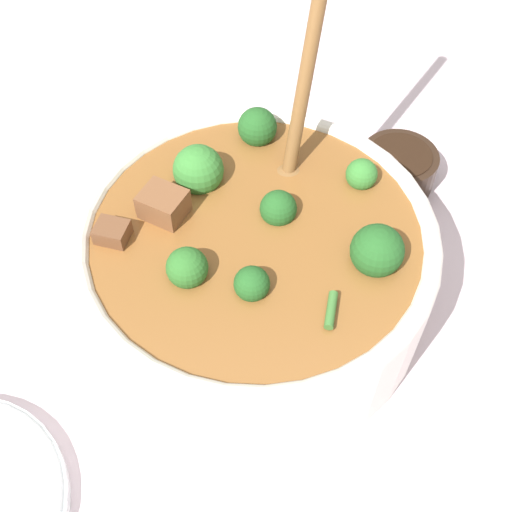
# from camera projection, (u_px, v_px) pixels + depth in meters

# --- Properties ---
(ground_plane) EXTENTS (4.00, 4.00, 0.00)m
(ground_plane) POSITION_uv_depth(u_px,v_px,m) (256.00, 300.00, 0.59)
(ground_plane) COLOR silver
(stew_bowl) EXTENTS (0.30, 0.30, 0.32)m
(stew_bowl) POSITION_uv_depth(u_px,v_px,m) (256.00, 260.00, 0.55)
(stew_bowl) COLOR white
(stew_bowl) RESTS_ON ground_plane
(condiment_bowl) EXTENTS (0.08, 0.08, 0.04)m
(condiment_bowl) POSITION_uv_depth(u_px,v_px,m) (398.00, 167.00, 0.67)
(condiment_bowl) COLOR black
(condiment_bowl) RESTS_ON ground_plane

